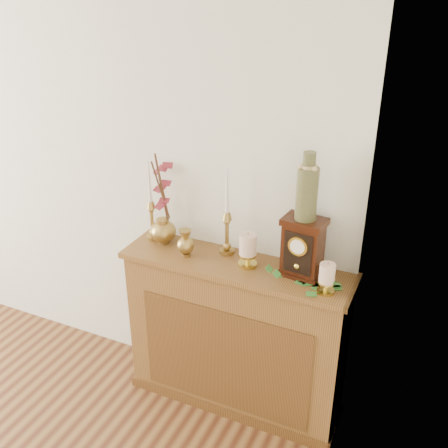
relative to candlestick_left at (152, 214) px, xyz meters
The scene contains 10 objects.
console_shelf 0.84m from the candlestick_left, ahead, with size 1.24×0.34×0.93m.
candlestick_left is the anchor object (origin of this frame).
candlestick_center 0.45m from the candlestick_left, ahead, with size 0.08×0.08×0.49m.
bud_vase 0.30m from the candlestick_left, 21.08° to the right, with size 0.09×0.09×0.15m.
ginger_jar 0.12m from the candlestick_left, 14.31° to the left, with size 0.21×0.23×0.54m.
pillar_candle_left 0.61m from the candlestick_left, ahead, with size 0.10×0.10×0.19m.
pillar_candle_right 1.04m from the candlestick_left, ahead, with size 0.08×0.08×0.16m.
ivy_garland 0.91m from the candlestick_left, ahead, with size 0.48×0.16×0.08m.
mantel_clock 0.88m from the candlestick_left, ahead, with size 0.22×0.16×0.31m.
ceramic_vase 0.93m from the candlestick_left, ahead, with size 0.10×0.10×0.33m.
Camera 1 is at (2.32, -0.07, 2.30)m, focal length 42.00 mm.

